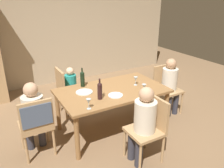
# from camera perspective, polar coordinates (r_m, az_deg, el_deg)

# --- Properties ---
(ground_plane) EXTENTS (10.00, 10.00, 0.00)m
(ground_plane) POSITION_cam_1_polar(r_m,az_deg,el_deg) (4.06, 0.00, -11.09)
(ground_plane) COLOR #846647
(rear_room_partition) EXTENTS (6.40, 0.12, 2.70)m
(rear_room_partition) POSITION_cam_1_polar(r_m,az_deg,el_deg) (5.98, -13.23, 13.09)
(rear_room_partition) COLOR tan
(rear_room_partition) RESTS_ON ground_plane
(dining_table) EXTENTS (1.74, 1.02, 0.74)m
(dining_table) POSITION_cam_1_polar(r_m,az_deg,el_deg) (3.74, 0.00, -2.56)
(dining_table) COLOR olive
(dining_table) RESTS_ON ground_plane
(chair_near) EXTENTS (0.44, 0.44, 0.92)m
(chair_near) POSITION_cam_1_polar(r_m,az_deg,el_deg) (3.20, 9.39, -10.09)
(chair_near) COLOR tan
(chair_near) RESTS_ON ground_plane
(chair_right_end) EXTENTS (0.44, 0.44, 0.92)m
(chair_right_end) POSITION_cam_1_polar(r_m,az_deg,el_deg) (4.55, 13.30, -0.35)
(chair_right_end) COLOR tan
(chair_right_end) RESTS_ON ground_plane
(chair_left_end) EXTENTS (0.44, 0.46, 0.92)m
(chair_left_end) POSITION_cam_1_polar(r_m,az_deg,el_deg) (3.30, -18.39, -8.73)
(chair_left_end) COLOR tan
(chair_left_end) RESTS_ON ground_plane
(chair_far_left) EXTENTS (0.44, 0.44, 0.92)m
(chair_far_left) POSITION_cam_1_polar(r_m,az_deg,el_deg) (4.37, -11.28, -1.11)
(chair_far_left) COLOR tan
(chair_far_left) RESTS_ON ground_plane
(person_woman_host) EXTENTS (0.34, 0.30, 1.11)m
(person_woman_host) POSITION_cam_1_polar(r_m,az_deg,el_deg) (3.08, 7.85, -8.95)
(person_woman_host) COLOR #33333D
(person_woman_host) RESTS_ON ground_plane
(person_man_bearded) EXTENTS (0.29, 0.33, 1.09)m
(person_man_bearded) POSITION_cam_1_polar(r_m,az_deg,el_deg) (4.44, 14.38, 0.40)
(person_man_bearded) COLOR #33333D
(person_man_bearded) RESTS_ON ground_plane
(person_man_guest) EXTENTS (0.29, 0.34, 1.11)m
(person_man_guest) POSITION_cam_1_polar(r_m,az_deg,el_deg) (3.40, -19.03, -6.86)
(person_man_guest) COLOR #33333D
(person_man_guest) RESTS_ON ground_plane
(person_child_small) EXTENTS (0.25, 0.22, 0.94)m
(person_child_small) POSITION_cam_1_polar(r_m,az_deg,el_deg) (4.39, -9.94, -0.51)
(person_child_small) COLOR #33333D
(person_child_small) RESTS_ON ground_plane
(wine_bottle_tall_green) EXTENTS (0.07, 0.07, 0.32)m
(wine_bottle_tall_green) POSITION_cam_1_polar(r_m,az_deg,el_deg) (3.35, -3.07, -1.58)
(wine_bottle_tall_green) COLOR black
(wine_bottle_tall_green) RESTS_ON dining_table
(wine_bottle_dark_red) EXTENTS (0.07, 0.07, 0.32)m
(wine_bottle_dark_red) POSITION_cam_1_polar(r_m,az_deg,el_deg) (3.82, -7.41, 1.39)
(wine_bottle_dark_red) COLOR black
(wine_bottle_dark_red) RESTS_ON dining_table
(wine_glass_near_left) EXTENTS (0.07, 0.07, 0.15)m
(wine_glass_near_left) POSITION_cam_1_polar(r_m,az_deg,el_deg) (3.88, 5.95, 1.21)
(wine_glass_near_left) COLOR silver
(wine_glass_near_left) RESTS_ON dining_table
(wine_glass_centre) EXTENTS (0.07, 0.07, 0.15)m
(wine_glass_centre) POSITION_cam_1_polar(r_m,az_deg,el_deg) (3.58, 8.02, -0.69)
(wine_glass_centre) COLOR silver
(wine_glass_centre) RESTS_ON dining_table
(wine_glass_near_right) EXTENTS (0.07, 0.07, 0.15)m
(wine_glass_near_right) POSITION_cam_1_polar(r_m,az_deg,el_deg) (3.09, -5.87, -4.44)
(wine_glass_near_right) COLOR silver
(wine_glass_near_right) RESTS_ON dining_table
(dinner_plate_host) EXTENTS (0.27, 0.27, 0.01)m
(dinner_plate_host) POSITION_cam_1_polar(r_m,az_deg,el_deg) (3.63, -6.97, -2.02)
(dinner_plate_host) COLOR silver
(dinner_plate_host) RESTS_ON dining_table
(dinner_plate_guest_left) EXTENTS (0.23, 0.23, 0.01)m
(dinner_plate_guest_left) POSITION_cam_1_polar(r_m,az_deg,el_deg) (3.50, 0.88, -2.83)
(dinner_plate_guest_left) COLOR white
(dinner_plate_guest_left) RESTS_ON dining_table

